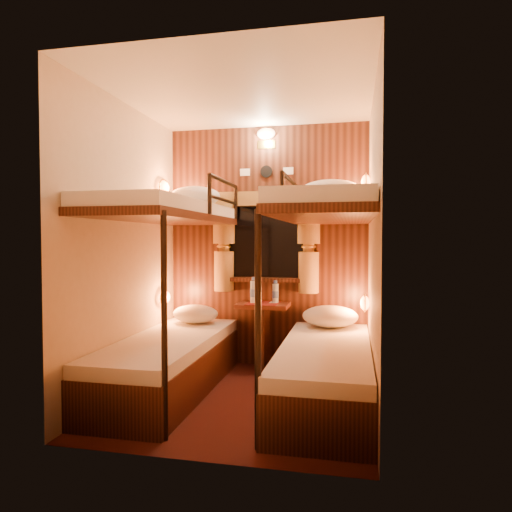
% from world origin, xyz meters
% --- Properties ---
extents(floor, '(2.10, 2.10, 0.00)m').
position_xyz_m(floor, '(0.00, 0.00, 0.00)').
color(floor, black).
rests_on(floor, ground).
extents(ceiling, '(2.10, 2.10, 0.00)m').
position_xyz_m(ceiling, '(0.00, 0.00, 2.40)').
color(ceiling, silver).
rests_on(ceiling, wall_back).
extents(wall_back, '(2.40, 0.00, 2.40)m').
position_xyz_m(wall_back, '(0.00, 1.05, 1.20)').
color(wall_back, '#C6B293').
rests_on(wall_back, floor).
extents(wall_front, '(2.40, 0.00, 2.40)m').
position_xyz_m(wall_front, '(0.00, -1.05, 1.20)').
color(wall_front, '#C6B293').
rests_on(wall_front, floor).
extents(wall_left, '(0.00, 2.40, 2.40)m').
position_xyz_m(wall_left, '(-1.00, 0.00, 1.20)').
color(wall_left, '#C6B293').
rests_on(wall_left, floor).
extents(wall_right, '(0.00, 2.40, 2.40)m').
position_xyz_m(wall_right, '(1.00, 0.00, 1.20)').
color(wall_right, '#C6B293').
rests_on(wall_right, floor).
extents(back_panel, '(2.00, 0.03, 2.40)m').
position_xyz_m(back_panel, '(0.00, 1.04, 1.20)').
color(back_panel, black).
rests_on(back_panel, floor).
extents(bunk_left, '(0.72, 1.90, 1.82)m').
position_xyz_m(bunk_left, '(-0.65, 0.07, 0.56)').
color(bunk_left, black).
rests_on(bunk_left, floor).
extents(bunk_right, '(0.72, 1.90, 1.82)m').
position_xyz_m(bunk_right, '(0.65, 0.07, 0.56)').
color(bunk_right, black).
rests_on(bunk_right, floor).
extents(window, '(1.00, 0.12, 0.79)m').
position_xyz_m(window, '(0.00, 1.00, 1.18)').
color(window, black).
rests_on(window, back_panel).
extents(curtains, '(1.10, 0.22, 1.00)m').
position_xyz_m(curtains, '(0.00, 0.97, 1.26)').
color(curtains, olive).
rests_on(curtains, back_panel).
extents(back_fixtures, '(0.54, 0.09, 0.48)m').
position_xyz_m(back_fixtures, '(0.00, 1.00, 2.25)').
color(back_fixtures, black).
rests_on(back_fixtures, back_panel).
extents(reading_lamps, '(2.00, 0.20, 1.25)m').
position_xyz_m(reading_lamps, '(-0.00, 0.70, 1.24)').
color(reading_lamps, orange).
rests_on(reading_lamps, wall_left).
extents(table, '(0.50, 0.34, 0.66)m').
position_xyz_m(table, '(0.00, 0.85, 0.41)').
color(table, '#5B2514').
rests_on(table, floor).
extents(bottle_left, '(0.07, 0.07, 0.26)m').
position_xyz_m(bottle_left, '(-0.09, 0.86, 0.76)').
color(bottle_left, '#99BFE5').
rests_on(bottle_left, table).
extents(bottle_right, '(0.06, 0.06, 0.22)m').
position_xyz_m(bottle_right, '(0.11, 0.89, 0.75)').
color(bottle_right, '#99BFE5').
rests_on(bottle_right, table).
extents(sachet_a, '(0.08, 0.06, 0.01)m').
position_xyz_m(sachet_a, '(0.10, 0.87, 0.65)').
color(sachet_a, silver).
rests_on(sachet_a, table).
extents(sachet_b, '(0.08, 0.06, 0.01)m').
position_xyz_m(sachet_b, '(0.10, 0.95, 0.65)').
color(sachet_b, silver).
rests_on(sachet_b, table).
extents(pillow_lower_left, '(0.45, 0.32, 0.18)m').
position_xyz_m(pillow_lower_left, '(-0.65, 0.72, 0.54)').
color(pillow_lower_left, silver).
rests_on(pillow_lower_left, bunk_left).
extents(pillow_lower_right, '(0.51, 0.37, 0.20)m').
position_xyz_m(pillow_lower_right, '(0.65, 0.77, 0.56)').
color(pillow_lower_right, silver).
rests_on(pillow_lower_right, bunk_right).
extents(pillow_upper_left, '(0.51, 0.36, 0.20)m').
position_xyz_m(pillow_upper_left, '(-0.65, 0.72, 1.69)').
color(pillow_upper_left, silver).
rests_on(pillow_upper_left, bunk_left).
extents(pillow_upper_right, '(0.57, 0.41, 0.22)m').
position_xyz_m(pillow_upper_right, '(0.65, 0.70, 1.70)').
color(pillow_upper_right, silver).
rests_on(pillow_upper_right, bunk_right).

